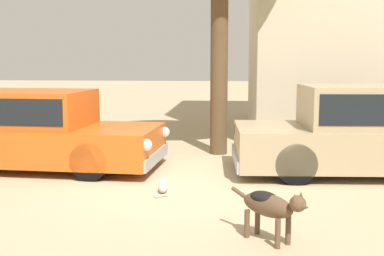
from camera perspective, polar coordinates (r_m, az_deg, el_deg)
name	(u,v)px	position (r m, az deg, el deg)	size (l,w,h in m)	color
ground_plane	(163,186)	(7.78, -3.34, -6.75)	(80.00, 80.00, 0.00)	tan
parked_sedan_nearest	(32,130)	(9.47, -17.96, -0.19)	(4.82, 2.11, 1.41)	#D15619
parked_sedan_second	(365,131)	(9.03, 19.33, -0.31)	(4.67, 2.05, 1.53)	tan
stray_dog_spotted	(270,205)	(5.44, 8.96, -8.76)	(0.81, 0.79, 0.62)	brown
stray_cat	(163,186)	(7.49, -3.37, -6.74)	(0.21, 0.67, 0.17)	beige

